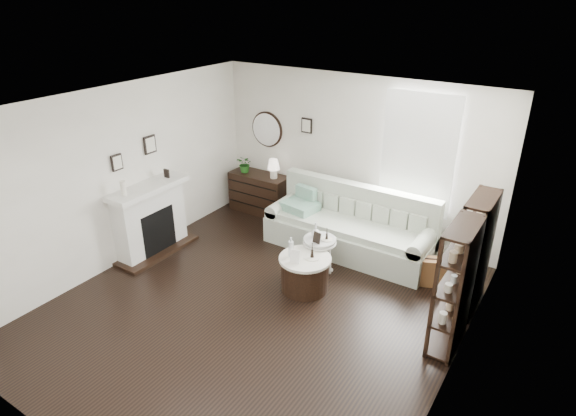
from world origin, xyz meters
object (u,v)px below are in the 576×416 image
Objects in this scene: sofa at (350,230)px; drum_table at (305,273)px; pedestal_table at (320,242)px; dresser at (260,193)px.

drum_table is at bearing -91.17° from sofa.
sofa reaches higher than pedestal_table.
sofa reaches higher than drum_table.
dresser is at bearing 169.52° from sofa.
dresser is 2.72m from drum_table.
dresser is at bearing 139.48° from drum_table.
sofa is 2.13m from dresser.
pedestal_table reaches higher than drum_table.
pedestal_table is (-0.05, -0.92, 0.20)m from sofa.
sofa reaches higher than dresser.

